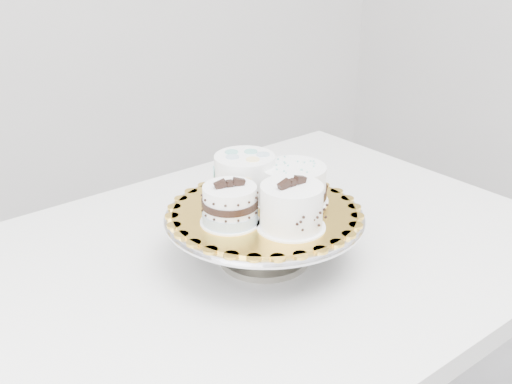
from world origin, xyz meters
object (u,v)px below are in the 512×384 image
cake_board (264,212)px  cake_ribbon (294,185)px  table (234,293)px  cake_stand (264,228)px  cake_banded (230,206)px  cake_swirl (291,208)px  cake_dots (245,176)px

cake_board → cake_ribbon: size_ratio=2.40×
table → cake_stand: 0.15m
cake_banded → cake_board: bearing=18.0°
cake_swirl → cake_banded: size_ratio=1.08×
cake_stand → cake_board: cake_board is taller
table → cake_ribbon: bearing=-19.0°
cake_dots → cake_ribbon: size_ratio=0.97×
cake_banded → cake_ribbon: bearing=18.1°
table → cake_swirl: cake_swirl is taller
cake_stand → cake_banded: (-0.07, -0.01, 0.07)m
cake_board → cake_ribbon: bearing=5.8°
cake_banded → table: bearing=67.2°
table → cake_dots: (0.05, 0.04, 0.21)m
cake_stand → cake_dots: cake_dots is taller
cake_banded → cake_dots: (0.08, 0.08, 0.01)m
cake_banded → cake_dots: same height
cake_stand → cake_ribbon: bearing=5.8°
cake_stand → cake_swirl: bearing=-87.9°
cake_banded → cake_dots: bearing=57.6°
cake_banded → cake_dots: 0.11m
cake_board → cake_swirl: bearing=-87.9°
cake_board → cake_ribbon: (0.07, 0.01, 0.03)m
cake_swirl → cake_banded: bearing=132.1°
table → cake_stand: (0.05, -0.03, 0.14)m
cake_dots → cake_swirl: bearing=-90.4°
cake_swirl → cake_ribbon: bearing=46.9°
cake_swirl → cake_dots: bearing=84.8°
table → cake_board: (0.05, -0.03, 0.17)m
cake_stand → cake_dots: size_ratio=2.68×
table → cake_swirl: size_ratio=11.73×
cake_dots → cake_board: bearing=-92.2°
cake_banded → cake_dots: size_ratio=0.82×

